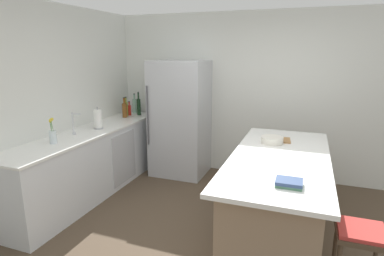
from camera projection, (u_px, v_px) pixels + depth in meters
name	position (u px, v px, depth m)	size (l,w,h in m)	color
ground_plane	(222.00, 249.00, 3.28)	(7.20, 7.20, 0.00)	#4C3D2D
wall_rear	(261.00, 96.00, 5.02)	(6.00, 0.10, 2.60)	silver
wall_left	(27.00, 110.00, 3.80)	(0.10, 6.00, 2.60)	silver
counter_run_left	(92.00, 162.00, 4.49)	(0.63, 2.89, 0.92)	silver
kitchen_island	(277.00, 197.00, 3.38)	(0.98, 2.28, 0.94)	#8E755B
refrigerator	(180.00, 118.00, 5.14)	(0.86, 0.76, 1.85)	#B7BABF
bar_stool	(360.00, 243.00, 2.42)	(0.36, 0.36, 0.68)	#473828
sink_faucet	(74.00, 123.00, 4.14)	(0.15, 0.05, 0.30)	silver
flower_vase	(52.00, 135.00, 3.74)	(0.08, 0.08, 0.31)	silver
paper_towel_roll	(98.00, 119.00, 4.47)	(0.14, 0.14, 0.31)	gray
gin_bottle	(135.00, 106.00, 5.58)	(0.07, 0.07, 0.35)	#8CB79E
wine_bottle	(139.00, 106.00, 5.43)	(0.06, 0.06, 0.40)	#19381E
hot_sauce_bottle	(129.00, 110.00, 5.40)	(0.06, 0.06, 0.24)	red
olive_oil_bottle	(126.00, 109.00, 5.31)	(0.06, 0.06, 0.33)	olive
whiskey_bottle	(125.00, 110.00, 5.22)	(0.08, 0.08, 0.33)	brown
cookbook_stack	(289.00, 183.00, 2.54)	(0.21, 0.18, 0.05)	#4C7F60
mixing_bowl	(272.00, 140.00, 3.71)	(0.26, 0.26, 0.08)	silver
cutting_board	(277.00, 140.00, 3.84)	(0.33, 0.27, 0.02)	#9E7042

